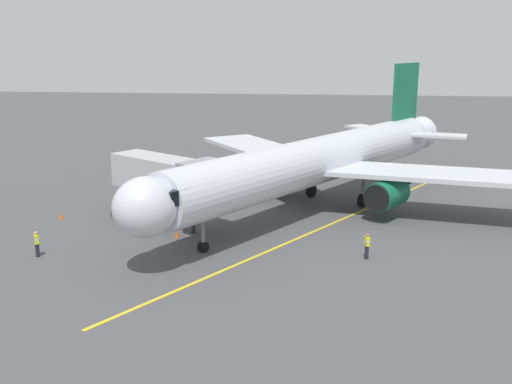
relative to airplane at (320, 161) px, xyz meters
name	(u,v)px	position (x,y,z in m)	size (l,w,h in m)	color
ground_plane	(332,201)	(-1.17, -2.49, -4.00)	(220.00, 220.00, 0.00)	#4C4C4F
apron_lead_in_line	(316,231)	(0.15, 6.24, -4.00)	(0.24, 40.00, 0.01)	yellow
airplane	(320,161)	(0.00, 0.00, 0.00)	(30.48, 35.72, 11.50)	silver
jet_bridge	(174,178)	(10.61, 6.59, -0.24)	(10.61, 8.06, 5.40)	#B7B7BC
ground_crew_marshaller	(37,244)	(17.89, 13.71, -3.12)	(0.43, 0.47, 1.71)	#23232D
ground_crew_wing_walker	(367,246)	(-3.17, 11.67, -3.12)	(0.37, 0.46, 1.71)	#23232D
ground_crew_loader	(193,221)	(8.97, 7.74, -3.12)	(0.40, 0.47, 1.71)	#23232D
baggage_cart_near_nose	(399,178)	(-7.69, -9.32, -3.35)	(2.55, 2.95, 1.27)	#9E9EA3
safety_cone_nose_left	(61,216)	(20.02, 5.64, -3.73)	(0.32, 0.32, 0.55)	#F2590F
safety_cone_nose_right	(177,234)	(9.91, 8.88, -3.73)	(0.32, 0.32, 0.55)	#F2590F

